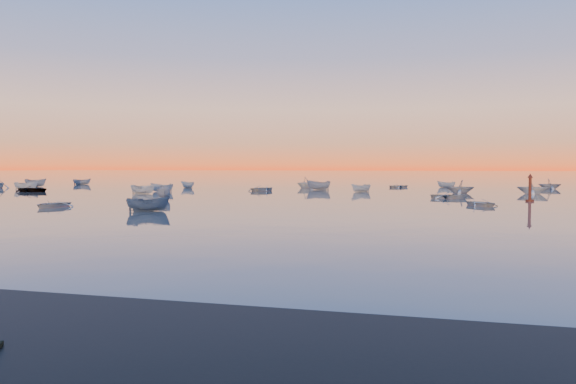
% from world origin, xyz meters
% --- Properties ---
extents(ground, '(600.00, 600.00, 0.00)m').
position_xyz_m(ground, '(0.00, 100.00, 0.00)').
color(ground, '#645C54').
rests_on(ground, ground).
extents(moored_fleet, '(124.00, 58.00, 1.20)m').
position_xyz_m(moored_fleet, '(0.00, 53.00, 0.00)').
color(moored_fleet, silver).
rests_on(moored_fleet, ground).
extents(boat_near_center, '(3.26, 3.70, 1.21)m').
position_xyz_m(boat_near_center, '(-7.54, 24.00, 0.00)').
color(boat_near_center, '#39506D').
rests_on(boat_near_center, ground).
extents(channel_marker, '(0.84, 0.84, 2.98)m').
position_xyz_m(channel_marker, '(24.13, 45.25, 1.18)').
color(channel_marker, '#49190F').
rests_on(channel_marker, ground).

